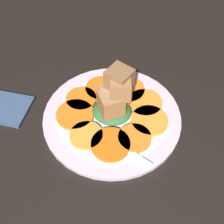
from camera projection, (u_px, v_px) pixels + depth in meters
table_slab at (112, 121)px, 61.61cm from camera, size 120.00×120.00×2.00cm
plate at (112, 117)px, 60.43cm from camera, size 29.50×29.50×1.05cm
carrot_slice_0 at (75, 115)px, 59.49cm from camera, size 8.04×8.04×0.86cm
carrot_slice_1 at (86, 135)px, 56.15cm from camera, size 6.71×6.71×0.86cm
carrot_slice_2 at (111, 144)px, 54.85cm from camera, size 7.80×7.80×0.86cm
carrot_slice_3 at (135, 138)px, 55.79cm from camera, size 6.69×6.69×0.86cm
carrot_slice_4 at (149, 122)px, 58.20cm from camera, size 7.75×7.75×0.86cm
carrot_slice_5 at (145, 103)px, 61.52cm from camera, size 7.66×7.66×0.86cm
carrot_slice_6 at (128, 90)px, 63.95cm from camera, size 7.81×7.81×0.86cm
carrot_slice_7 at (102, 89)px, 64.22cm from camera, size 7.40×7.40×0.86cm
carrot_slice_8 at (81, 99)px, 62.24cm from camera, size 6.80×6.80×0.86cm
center_pile at (114, 99)px, 56.24cm from camera, size 8.26×8.51×11.49cm
fork at (112, 140)px, 55.72cm from camera, size 17.14×9.08×0.40cm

